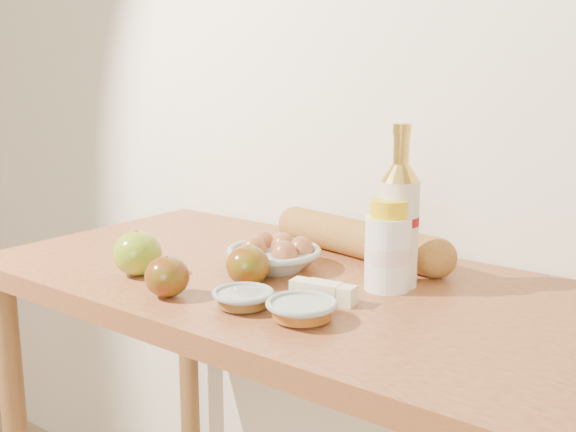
% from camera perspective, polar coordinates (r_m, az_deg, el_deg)
% --- Properties ---
extents(back_wall, '(3.50, 0.02, 2.60)m').
position_cam_1_polar(back_wall, '(1.51, 8.67, 12.84)').
color(back_wall, white).
rests_on(back_wall, ground).
extents(table, '(1.20, 0.60, 0.90)m').
position_cam_1_polar(table, '(1.33, 0.81, -10.06)').
color(table, '#A35F34').
rests_on(table, ground).
extents(bourbon_bottle, '(0.09, 0.09, 0.28)m').
position_cam_1_polar(bourbon_bottle, '(1.24, 8.76, -0.42)').
color(bourbon_bottle, beige).
rests_on(bourbon_bottle, table).
extents(cream_bottle, '(0.10, 0.10, 0.16)m').
position_cam_1_polar(cream_bottle, '(1.23, 7.90, -2.53)').
color(cream_bottle, white).
rests_on(cream_bottle, table).
extents(egg_bowl, '(0.20, 0.20, 0.06)m').
position_cam_1_polar(egg_bowl, '(1.34, -1.02, -3.12)').
color(egg_bowl, '#96A49E').
rests_on(egg_bowl, table).
extents(baguette, '(0.45, 0.14, 0.07)m').
position_cam_1_polar(baguette, '(1.42, 5.67, -1.83)').
color(baguette, '#B07B36').
rests_on(baguette, table).
extents(apple_yellowgreen, '(0.12, 0.12, 0.08)m').
position_cam_1_polar(apple_yellowgreen, '(1.33, -11.82, -2.89)').
color(apple_yellowgreen, '#A19620').
rests_on(apple_yellowgreen, table).
extents(apple_redgreen_front, '(0.10, 0.10, 0.07)m').
position_cam_1_polar(apple_redgreen_front, '(1.20, -9.53, -4.74)').
color(apple_redgreen_front, maroon).
rests_on(apple_redgreen_front, table).
extents(apple_redgreen_right, '(0.08, 0.08, 0.07)m').
position_cam_1_polar(apple_redgreen_right, '(1.25, -3.19, -3.91)').
color(apple_redgreen_right, maroon).
rests_on(apple_redgreen_right, table).
extents(sugar_bowl, '(0.13, 0.13, 0.03)m').
position_cam_1_polar(sugar_bowl, '(1.14, -3.55, -6.52)').
color(sugar_bowl, gray).
rests_on(sugar_bowl, table).
extents(syrup_bowl, '(0.11, 0.11, 0.03)m').
position_cam_1_polar(syrup_bowl, '(1.09, 1.09, -7.41)').
color(syrup_bowl, '#909D96').
rests_on(syrup_bowl, table).
extents(butter_stick, '(0.11, 0.05, 0.03)m').
position_cam_1_polar(butter_stick, '(1.17, 2.79, -6.01)').
color(butter_stick, beige).
rests_on(butter_stick, table).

